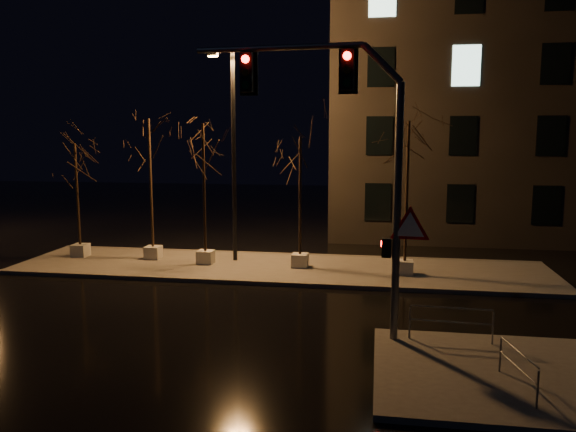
# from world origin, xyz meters

# --- Properties ---
(ground) EXTENTS (90.00, 90.00, 0.00)m
(ground) POSITION_xyz_m (0.00, 0.00, 0.00)
(ground) COLOR black
(ground) RESTS_ON ground
(median) EXTENTS (22.00, 5.00, 0.15)m
(median) POSITION_xyz_m (0.00, 6.00, 0.07)
(median) COLOR #4B4842
(median) RESTS_ON ground
(sidewalk_corner) EXTENTS (7.00, 5.00, 0.15)m
(sidewalk_corner) POSITION_xyz_m (7.50, -3.50, 0.07)
(sidewalk_corner) COLOR #4B4842
(sidewalk_corner) RESTS_ON ground
(building) EXTENTS (25.00, 12.00, 15.00)m
(building) POSITION_xyz_m (14.00, 18.00, 7.50)
(building) COLOR black
(building) RESTS_ON ground
(tree_0) EXTENTS (1.80, 1.80, 5.17)m
(tree_0) POSITION_xyz_m (-9.11, 6.45, 4.07)
(tree_0) COLOR #B0AFA4
(tree_0) RESTS_ON median
(tree_1) EXTENTS (1.80, 1.80, 6.25)m
(tree_1) POSITION_xyz_m (-5.70, 6.53, 4.89)
(tree_1) COLOR #B0AFA4
(tree_1) RESTS_ON median
(tree_2) EXTENTS (1.80, 1.80, 6.02)m
(tree_2) POSITION_xyz_m (-3.15, 6.00, 4.71)
(tree_2) COLOR #B0AFA4
(tree_2) RESTS_ON median
(tree_3) EXTENTS (1.80, 1.80, 5.47)m
(tree_3) POSITION_xyz_m (0.88, 6.00, 4.30)
(tree_3) COLOR #B0AFA4
(tree_3) RESTS_ON median
(tree_4) EXTENTS (1.80, 1.80, 6.08)m
(tree_4) POSITION_xyz_m (5.09, 5.43, 4.76)
(tree_4) COLOR #B0AFA4
(tree_4) RESTS_ON median
(traffic_signal_mast) EXTENTS (6.32, 0.61, 7.73)m
(traffic_signal_mast) POSITION_xyz_m (3.25, -1.63, 5.23)
(traffic_signal_mast) COLOR #56595D
(traffic_signal_mast) RESTS_ON sidewalk_corner
(streetlight_main) EXTENTS (2.22, 0.52, 8.86)m
(streetlight_main) POSITION_xyz_m (-2.07, 6.82, 5.26)
(streetlight_main) COLOR black
(streetlight_main) RESTS_ON median
(guard_rail_a) EXTENTS (2.16, 0.15, 0.93)m
(guard_rail_a) POSITION_xyz_m (5.97, -1.68, 0.76)
(guard_rail_a) COLOR #56595D
(guard_rail_a) RESTS_ON sidewalk_corner
(guard_rail_b) EXTENTS (0.40, 1.77, 0.86)m
(guard_rail_b) POSITION_xyz_m (7.03, -4.35, 0.70)
(guard_rail_b) COLOR #56595D
(guard_rail_b) RESTS_ON sidewalk_corner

